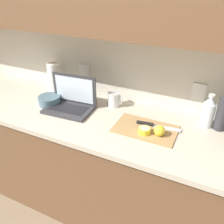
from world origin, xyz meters
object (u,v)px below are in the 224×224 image
at_px(bowl_white, 49,100).
at_px(bottle_oil_tall, 223,110).
at_px(bottle_green_soda, 208,112).
at_px(knife, 151,125).
at_px(laptop, 71,101).
at_px(cutting_board, 145,129).
at_px(paper_towel_roll, 55,77).
at_px(lemon_half_cut, 144,130).
at_px(measuring_cup, 114,99).
at_px(lemon_whole_beside, 159,131).

bearing_deg(bowl_white, bottle_oil_tall, 9.20).
bearing_deg(bottle_green_soda, knife, -152.67).
distance_m(laptop, cutting_board, 0.59).
xyz_separation_m(knife, paper_towel_roll, (-0.90, 0.19, 0.10)).
relative_size(cutting_board, bottle_green_soda, 1.74).
distance_m(lemon_half_cut, bowl_white, 0.78).
xyz_separation_m(laptop, measuring_cup, (0.27, 0.17, -0.00)).
bearing_deg(lemon_whole_beside, paper_towel_roll, 164.39).
xyz_separation_m(knife, bottle_oil_tall, (0.40, 0.16, 0.12)).
bearing_deg(paper_towel_roll, bottle_green_soda, -1.29).
xyz_separation_m(laptop, knife, (0.60, 0.01, -0.04)).
height_order(laptop, measuring_cup, laptop).
height_order(lemon_half_cut, bottle_green_soda, bottle_green_soda).
bearing_deg(measuring_cup, cutting_board, -32.49).
distance_m(laptop, bottle_oil_tall, 1.02).
relative_size(laptop, bowl_white, 2.18).
distance_m(cutting_board, measuring_cup, 0.38).
relative_size(lemon_half_cut, lemon_whole_beside, 1.11).
height_order(knife, measuring_cup, measuring_cup).
bearing_deg(lemon_whole_beside, measuring_cup, 150.12).
bearing_deg(laptop, measuring_cup, 28.46).
bearing_deg(bowl_white, lemon_whole_beside, -3.42).
distance_m(lemon_whole_beside, bottle_oil_tall, 0.42).
distance_m(cutting_board, bowl_white, 0.77).
relative_size(laptop, cutting_board, 0.90).
height_order(cutting_board, knife, knife).
xyz_separation_m(knife, measuring_cup, (-0.34, 0.16, 0.04)).
xyz_separation_m(lemon_half_cut, lemon_whole_beside, (0.09, 0.02, 0.01)).
relative_size(laptop, bottle_green_soda, 1.57).
bearing_deg(bottle_oil_tall, measuring_cup, -179.41).
distance_m(bowl_white, paper_towel_roll, 0.26).
height_order(lemon_half_cut, measuring_cup, measuring_cup).
relative_size(bottle_green_soda, bottle_oil_tall, 0.77).
bearing_deg(laptop, cutting_board, -6.87).
bearing_deg(bottle_oil_tall, bowl_white, -170.80).
bearing_deg(paper_towel_roll, bottle_oil_tall, -1.21).
relative_size(laptop, knife, 1.25).
relative_size(laptop, bottle_oil_tall, 1.21).
bearing_deg(lemon_half_cut, cutting_board, 100.78).
bearing_deg(cutting_board, bowl_white, 178.87).
bearing_deg(measuring_cup, bottle_green_soda, 0.66).
xyz_separation_m(lemon_whole_beside, bowl_white, (-0.87, 0.05, -0.01)).
height_order(lemon_whole_beside, bowl_white, lemon_whole_beside).
height_order(knife, paper_towel_roll, paper_towel_roll).
height_order(laptop, bottle_oil_tall, bottle_oil_tall).
height_order(laptop, paper_towel_roll, same).
height_order(lemon_whole_beside, bottle_green_soda, bottle_green_soda).
bearing_deg(bowl_white, knife, 2.04).
distance_m(bottle_oil_tall, measuring_cup, 0.74).
relative_size(bottle_oil_tall, bowl_white, 1.80).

